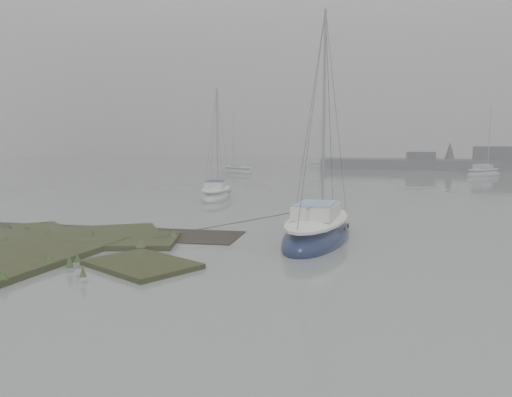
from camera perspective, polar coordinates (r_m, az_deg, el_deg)
The scene contains 6 objects.
ground at distance 45.66m, azimuth 6.15°, elevation 1.44°, with size 160.00×160.00×0.00m, color slate.
sailboat_main at distance 20.85m, azimuth 7.05°, elevation -3.89°, with size 2.59×7.34×10.27m.
sailboat_white at distance 35.63m, azimuth -4.57°, elevation 0.42°, with size 3.30×6.28×8.46m.
sailboat_far_a at distance 64.05m, azimuth -2.12°, elevation 3.19°, with size 6.07×4.95×8.45m.
sailboat_far_b at distance 64.34m, azimuth 24.58°, elevation 2.62°, with size 5.38×6.18×8.76m.
sailboat_far_c at distance 78.40m, azimuth 7.79°, elevation 3.75°, with size 5.73×2.70×7.77m.
Camera 1 is at (8.85, -14.60, 4.11)m, focal length 35.00 mm.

